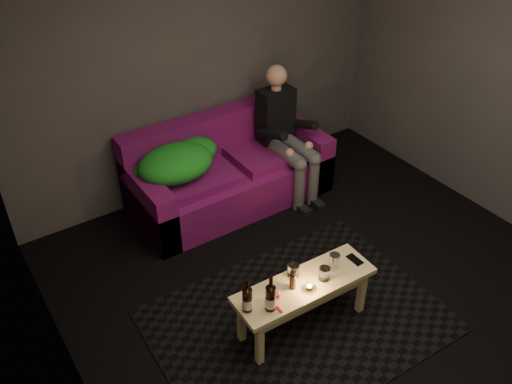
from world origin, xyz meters
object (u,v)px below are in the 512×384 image
(coffee_table, at_px, (304,291))
(beer_bottle_a, at_px, (247,299))
(beer_bottle_b, at_px, (271,298))
(steel_cup, at_px, (334,260))
(person, at_px, (285,131))
(sofa, at_px, (228,173))

(coffee_table, relative_size, beer_bottle_a, 3.89)
(beer_bottle_a, bearing_deg, beer_bottle_b, -30.42)
(beer_bottle_a, distance_m, steel_cup, 0.78)
(coffee_table, xyz_separation_m, steel_cup, (0.29, 0.02, 0.13))
(steel_cup, bearing_deg, coffee_table, -176.04)
(person, bearing_deg, sofa, 164.59)
(beer_bottle_a, bearing_deg, coffee_table, -1.77)
(person, bearing_deg, beer_bottle_a, -133.08)
(sofa, relative_size, person, 1.50)
(person, height_order, coffee_table, person)
(person, xyz_separation_m, coffee_table, (-0.97, -1.58, -0.30))
(sofa, distance_m, steel_cup, 1.73)
(person, bearing_deg, steel_cup, -113.76)
(person, bearing_deg, coffee_table, -121.72)
(beer_bottle_b, bearing_deg, steel_cup, 7.51)
(person, xyz_separation_m, beer_bottle_a, (-1.46, -1.56, -0.12))
(sofa, bearing_deg, coffee_table, -103.07)
(sofa, distance_m, coffee_table, 1.78)
(beer_bottle_a, height_order, steel_cup, beer_bottle_a)
(coffee_table, height_order, beer_bottle_a, beer_bottle_a)
(beer_bottle_a, xyz_separation_m, steel_cup, (0.78, 0.01, -0.05))
(person, relative_size, beer_bottle_b, 4.38)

